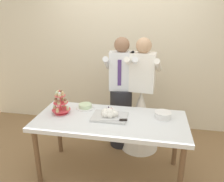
{
  "coord_description": "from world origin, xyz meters",
  "views": [
    {
      "loc": [
        0.45,
        -2.32,
        1.98
      ],
      "look_at": [
        -0.01,
        0.15,
        1.07
      ],
      "focal_mm": 35.51,
      "sensor_mm": 36.0,
      "label": 1
    }
  ],
  "objects_px": {
    "dessert_table": "(110,124)",
    "main_cake_tray": "(110,115)",
    "round_cake": "(85,106)",
    "plate_stack": "(163,115)",
    "person_bride": "(141,112)",
    "cupcake_stand": "(61,103)",
    "person_groom": "(121,100)"
  },
  "relations": [
    {
      "from": "dessert_table",
      "to": "main_cake_tray",
      "type": "relative_size",
      "value": 4.14
    },
    {
      "from": "round_cake",
      "to": "plate_stack",
      "type": "bearing_deg",
      "value": -5.97
    },
    {
      "from": "plate_stack",
      "to": "person_bride",
      "type": "xyz_separation_m",
      "value": [
        -0.29,
        0.51,
        -0.23
      ]
    },
    {
      "from": "cupcake_stand",
      "to": "round_cake",
      "type": "bearing_deg",
      "value": 38.13
    },
    {
      "from": "round_cake",
      "to": "person_groom",
      "type": "xyz_separation_m",
      "value": [
        0.42,
        0.42,
        -0.05
      ]
    },
    {
      "from": "cupcake_stand",
      "to": "plate_stack",
      "type": "height_order",
      "value": "cupcake_stand"
    },
    {
      "from": "dessert_table",
      "to": "main_cake_tray",
      "type": "height_order",
      "value": "main_cake_tray"
    },
    {
      "from": "plate_stack",
      "to": "person_bride",
      "type": "height_order",
      "value": "person_bride"
    },
    {
      "from": "main_cake_tray",
      "to": "round_cake",
      "type": "distance_m",
      "value": 0.43
    },
    {
      "from": "dessert_table",
      "to": "person_groom",
      "type": "distance_m",
      "value": 0.68
    },
    {
      "from": "main_cake_tray",
      "to": "person_bride",
      "type": "xyz_separation_m",
      "value": [
        0.34,
        0.62,
        -0.23
      ]
    },
    {
      "from": "cupcake_stand",
      "to": "main_cake_tray",
      "type": "xyz_separation_m",
      "value": [
        0.62,
        -0.02,
        -0.09
      ]
    },
    {
      "from": "dessert_table",
      "to": "cupcake_stand",
      "type": "xyz_separation_m",
      "value": [
        -0.64,
        0.05,
        0.2
      ]
    },
    {
      "from": "cupcake_stand",
      "to": "plate_stack",
      "type": "xyz_separation_m",
      "value": [
        1.25,
        0.09,
        -0.09
      ]
    },
    {
      "from": "dessert_table",
      "to": "person_groom",
      "type": "relative_size",
      "value": 1.08
    },
    {
      "from": "dessert_table",
      "to": "person_groom",
      "type": "height_order",
      "value": "person_groom"
    },
    {
      "from": "cupcake_stand",
      "to": "person_bride",
      "type": "xyz_separation_m",
      "value": [
        0.96,
        0.61,
        -0.32
      ]
    },
    {
      "from": "dessert_table",
      "to": "round_cake",
      "type": "height_order",
      "value": "round_cake"
    },
    {
      "from": "plate_stack",
      "to": "round_cake",
      "type": "relative_size",
      "value": 0.84
    },
    {
      "from": "cupcake_stand",
      "to": "round_cake",
      "type": "relative_size",
      "value": 1.27
    },
    {
      "from": "cupcake_stand",
      "to": "round_cake",
      "type": "distance_m",
      "value": 0.34
    },
    {
      "from": "plate_stack",
      "to": "person_groom",
      "type": "bearing_deg",
      "value": 137.86
    },
    {
      "from": "cupcake_stand",
      "to": "round_cake",
      "type": "xyz_separation_m",
      "value": [
        0.25,
        0.2,
        -0.11
      ]
    },
    {
      "from": "person_bride",
      "to": "plate_stack",
      "type": "bearing_deg",
      "value": -60.71
    },
    {
      "from": "plate_stack",
      "to": "person_bride",
      "type": "bearing_deg",
      "value": 119.29
    },
    {
      "from": "dessert_table",
      "to": "cupcake_stand",
      "type": "distance_m",
      "value": 0.67
    },
    {
      "from": "cupcake_stand",
      "to": "person_bride",
      "type": "bearing_deg",
      "value": 32.2
    },
    {
      "from": "dessert_table",
      "to": "plate_stack",
      "type": "height_order",
      "value": "plate_stack"
    },
    {
      "from": "main_cake_tray",
      "to": "plate_stack",
      "type": "xyz_separation_m",
      "value": [
        0.63,
        0.11,
        -0.0
      ]
    },
    {
      "from": "dessert_table",
      "to": "main_cake_tray",
      "type": "xyz_separation_m",
      "value": [
        -0.01,
        0.04,
        0.11
      ]
    },
    {
      "from": "main_cake_tray",
      "to": "plate_stack",
      "type": "distance_m",
      "value": 0.64
    },
    {
      "from": "main_cake_tray",
      "to": "cupcake_stand",
      "type": "bearing_deg",
      "value": 178.57
    }
  ]
}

